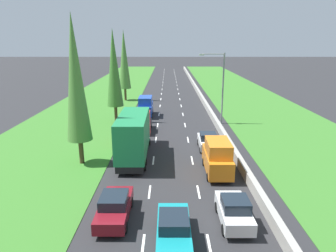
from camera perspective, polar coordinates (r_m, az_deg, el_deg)
name	(u,v)px	position (r m, az deg, el deg)	size (l,w,h in m)	color
ground_plane	(169,96)	(59.83, 0.21, 5.51)	(300.00, 300.00, 0.00)	#28282B
grass_verge_left	(104,96)	(61.06, -11.80, 5.41)	(14.00, 140.00, 0.04)	#387528
grass_verge_right	(243,96)	(61.62, 13.74, 5.38)	(14.00, 140.00, 0.04)	#387528
median_barrier	(199,94)	(60.06, 5.68, 5.89)	(0.44, 120.00, 0.85)	#9E9B93
lane_markings	(169,96)	(59.82, 0.21, 5.52)	(3.64, 116.00, 0.01)	white
white_hatchback_right_lane	(233,210)	(19.07, 11.95, -15.05)	(1.74, 3.90, 1.72)	white
maroon_sedan_left_lane	(114,207)	(19.34, -10.05, -14.55)	(1.82, 4.50, 1.64)	maroon
orange_van_right_lane	(216,157)	(25.16, 8.94, -5.70)	(1.96, 4.90, 2.82)	orange
green_box_truck_left_lane	(133,135)	(28.16, -6.44, -1.58)	(2.46, 9.40, 4.18)	black
black_sedan_left_lane	(142,125)	(36.60, -4.78, 0.26)	(1.82, 4.50, 1.64)	black
blue_van_left_lane	(145,106)	(43.97, -4.37, 3.65)	(1.96, 4.90, 2.82)	#1E47B7
teal_sedan_centre_lane	(173,229)	(17.18, 0.88, -18.51)	(1.82, 4.50, 1.64)	teal
white_hatchback_right_lane_fourth	(207,141)	(30.74, 7.15, -2.76)	(1.74, 3.90, 1.72)	white
poplar_tree_second	(74,79)	(26.53, -16.97, 8.33)	(2.12, 2.12, 12.71)	#4C3823
poplar_tree_third	(113,68)	(40.23, -10.21, 10.49)	(2.10, 2.10, 12.00)	#4C3823
poplar_tree_fourth	(123,60)	(55.43, -8.34, 12.09)	(2.11, 2.11, 12.36)	#4C3823
street_light_mast	(219,83)	(39.61, 9.46, 7.80)	(3.20, 0.28, 9.00)	gray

